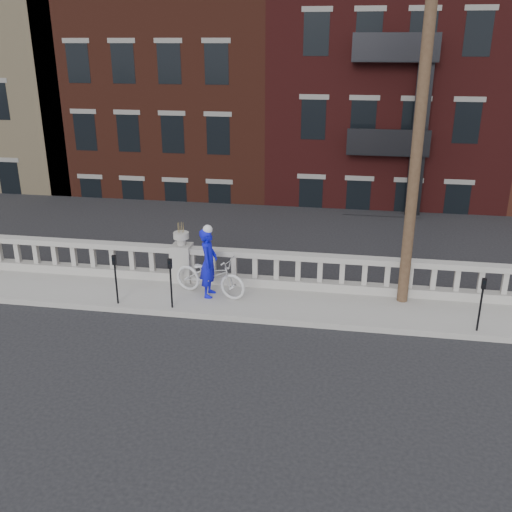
% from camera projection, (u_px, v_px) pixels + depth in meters
% --- Properties ---
extents(ground, '(120.00, 120.00, 0.00)m').
position_uv_depth(ground, '(134.00, 353.00, 13.03)').
color(ground, black).
rests_on(ground, ground).
extents(sidewalk, '(32.00, 2.20, 0.15)m').
position_uv_depth(sidewalk, '(174.00, 296.00, 15.77)').
color(sidewalk, '#9B9890').
rests_on(sidewalk, ground).
extents(balustrade, '(28.00, 0.34, 1.03)m').
position_uv_depth(balustrade, '(183.00, 265.00, 16.45)').
color(balustrade, '#9B9890').
rests_on(balustrade, sidewalk).
extents(planter_pedestal, '(0.55, 0.55, 1.76)m').
position_uv_depth(planter_pedestal, '(182.00, 258.00, 16.38)').
color(planter_pedestal, '#9B9890').
rests_on(planter_pedestal, sidewalk).
extents(lower_level, '(80.00, 44.00, 20.80)m').
position_uv_depth(lower_level, '(284.00, 116.00, 33.28)').
color(lower_level, '#605E59').
rests_on(lower_level, ground).
extents(utility_pole, '(1.60, 0.28, 10.00)m').
position_uv_depth(utility_pole, '(421.00, 106.00, 13.53)').
color(utility_pole, '#422D1E').
rests_on(utility_pole, sidewalk).
extents(parking_meter_b, '(0.10, 0.09, 1.36)m').
position_uv_depth(parking_meter_b, '(115.00, 274.00, 14.86)').
color(parking_meter_b, black).
rests_on(parking_meter_b, sidewalk).
extents(parking_meter_c, '(0.10, 0.09, 1.36)m').
position_uv_depth(parking_meter_c, '(171.00, 278.00, 14.62)').
color(parking_meter_c, black).
rests_on(parking_meter_c, sidewalk).
extents(parking_meter_d, '(0.10, 0.09, 1.36)m').
position_uv_depth(parking_meter_d, '(482.00, 298.00, 13.43)').
color(parking_meter_d, black).
rests_on(parking_meter_d, sidewalk).
extents(bicycle, '(2.26, 1.31, 1.12)m').
position_uv_depth(bicycle, '(210.00, 275.00, 15.50)').
color(bicycle, silver).
rests_on(bicycle, sidewalk).
extents(cyclist, '(0.47, 0.70, 1.91)m').
position_uv_depth(cyclist, '(209.00, 263.00, 15.31)').
color(cyclist, '#0D0FCB').
rests_on(cyclist, sidewalk).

